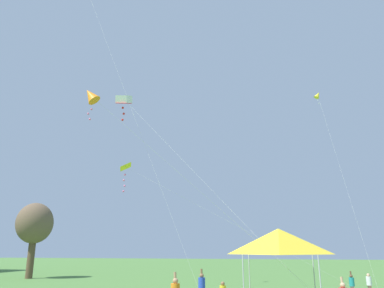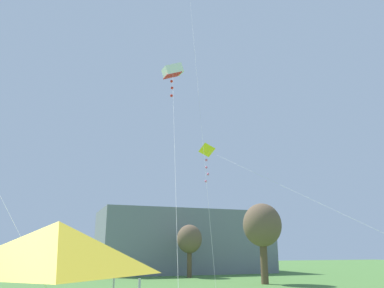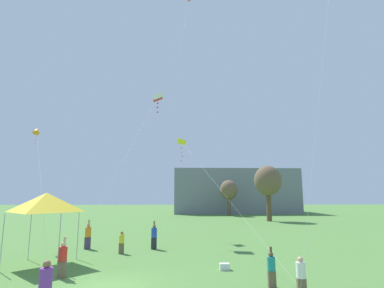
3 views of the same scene
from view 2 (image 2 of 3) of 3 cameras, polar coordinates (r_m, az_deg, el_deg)
distant_building at (r=62.88m, az=-1.35°, el=-14.67°), size 26.86×13.61×9.54m
tree_far_centre at (r=42.92m, az=10.65°, el=-12.17°), size 4.22×4.22×8.51m
tree_far_left at (r=51.89m, az=-0.39°, el=-14.36°), size 3.37×3.37×6.80m
festival_tent at (r=8.79m, az=-19.95°, el=-14.66°), size 3.33×3.33×4.11m
kite_white_box_1 at (r=22.46m, az=-2.98°, el=10.96°), size 4.24×13.35×14.17m
kite_yellow_delta_2 at (r=22.19m, az=2.40°, el=-1.25°), size 5.48×17.72×9.59m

